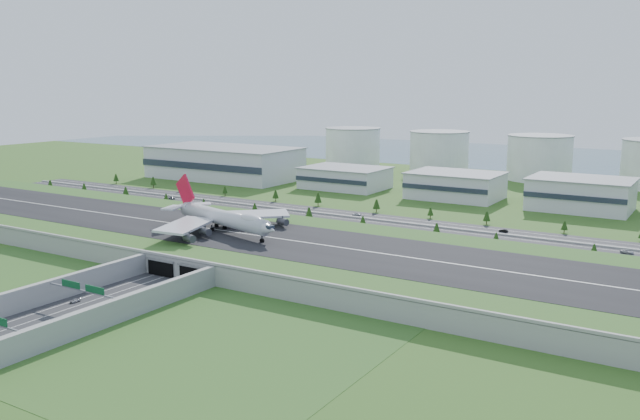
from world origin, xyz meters
The scene contains 21 objects.
ground centered at (0.00, 0.00, 0.00)m, with size 1200.00×1200.00×0.00m, color #3E5B1C.
airfield_deck centered at (0.00, -0.09, 4.12)m, with size 520.00×100.00×9.20m.
underpass_road centered at (0.00, -99.42, 3.43)m, with size 38.80×120.40×8.00m.
sign_gantry_near centered at (0.00, -95.04, 6.95)m, with size 38.70×0.70×9.80m.
north_expressway centered at (0.00, 95.00, 0.06)m, with size 560.00×36.00×0.12m, color #28282B.
tree_row centered at (-6.57, 96.75, 4.62)m, with size 505.36×48.56×8.26m.
hangar_west centered at (-170.00, 185.00, 12.50)m, with size 120.00×60.00×25.00m, color silver.
hangar_mid_a centered at (-60.00, 190.00, 7.50)m, with size 58.00×42.00×15.00m, color silver.
hangar_mid_b centered at (25.00, 190.00, 8.50)m, with size 58.00×42.00×17.00m, color silver.
hangar_mid_c centered at (105.00, 190.00, 9.50)m, with size 58.00×42.00×19.00m, color silver.
fuel_tank_a centered at (-120.00, 310.00, 17.50)m, with size 50.00×50.00×35.00m, color silver.
fuel_tank_b centered at (-35.00, 310.00, 17.50)m, with size 50.00×50.00×35.00m, color silver.
fuel_tank_c centered at (50.00, 310.00, 17.50)m, with size 50.00×50.00×35.00m, color silver.
bay_water centered at (0.00, 480.00, 0.03)m, with size 1200.00×260.00×0.06m, color #3B5D72.
boeing_747 centered at (-16.78, -1.58, 14.85)m, with size 76.68×71.49×24.29m.
car_0 centered at (-10.29, -90.48, 0.78)m, with size 1.57×3.90×1.33m, color #B1B0B5.
car_2 centered at (9.00, -72.31, 0.86)m, with size 2.44×5.30×1.47m, color #0C1740.
car_4 centered at (-134.07, 86.69, 0.90)m, with size 1.85×4.60×1.57m, color #5B5B60.
car_5 centered at (84.36, 101.68, 0.90)m, with size 1.65×4.72×1.56m, color black.
car_6 centered at (145.24, 87.29, 0.94)m, with size 2.71×5.89×1.64m, color silver.
car_7 centered at (-2.41, 102.01, 0.88)m, with size 2.14×5.25×1.52m, color silver.
Camera 1 is at (182.88, -239.49, 75.93)m, focal length 38.00 mm.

